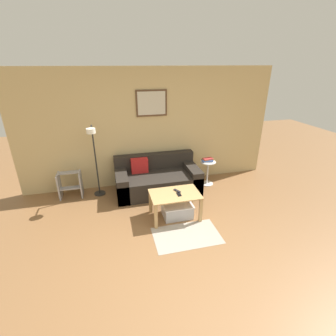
{
  "coord_description": "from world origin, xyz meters",
  "views": [
    {
      "loc": [
        -0.89,
        -2.24,
        2.61
      ],
      "look_at": [
        0.09,
        1.68,
        0.85
      ],
      "focal_mm": 26.0,
      "sensor_mm": 36.0,
      "label": 1
    }
  ],
  "objects_px": {
    "coffee_table": "(175,198)",
    "cell_phone": "(179,194)",
    "side_table": "(208,171)",
    "floor_lamp": "(94,154)",
    "book_stack": "(207,160)",
    "remote_control": "(177,191)",
    "step_stool": "(70,184)",
    "couch": "(157,179)",
    "storage_bin": "(177,209)"
  },
  "relations": [
    {
      "from": "couch",
      "to": "floor_lamp",
      "type": "bearing_deg",
      "value": -178.63
    },
    {
      "from": "step_stool",
      "to": "cell_phone",
      "type": "bearing_deg",
      "value": -33.28
    },
    {
      "from": "cell_phone",
      "to": "step_stool",
      "type": "distance_m",
      "value": 2.37
    },
    {
      "from": "remote_control",
      "to": "cell_phone",
      "type": "height_order",
      "value": "remote_control"
    },
    {
      "from": "coffee_table",
      "to": "floor_lamp",
      "type": "bearing_deg",
      "value": 142.12
    },
    {
      "from": "storage_bin",
      "to": "remote_control",
      "type": "bearing_deg",
      "value": 77.33
    },
    {
      "from": "storage_bin",
      "to": "book_stack",
      "type": "xyz_separation_m",
      "value": [
        1.01,
        1.07,
        0.46
      ]
    },
    {
      "from": "book_stack",
      "to": "step_stool",
      "type": "distance_m",
      "value": 2.99
    },
    {
      "from": "coffee_table",
      "to": "couch",
      "type": "bearing_deg",
      "value": 95.6
    },
    {
      "from": "remote_control",
      "to": "step_stool",
      "type": "xyz_separation_m",
      "value": [
        -1.97,
        1.17,
        -0.2
      ]
    },
    {
      "from": "coffee_table",
      "to": "remote_control",
      "type": "xyz_separation_m",
      "value": [
        0.06,
        0.07,
        0.11
      ]
    },
    {
      "from": "cell_phone",
      "to": "step_stool",
      "type": "bearing_deg",
      "value": 146.46
    },
    {
      "from": "couch",
      "to": "floor_lamp",
      "type": "distance_m",
      "value": 1.42
    },
    {
      "from": "coffee_table",
      "to": "step_stool",
      "type": "xyz_separation_m",
      "value": [
        -1.91,
        1.25,
        -0.09
      ]
    },
    {
      "from": "couch",
      "to": "book_stack",
      "type": "height_order",
      "value": "couch"
    },
    {
      "from": "side_table",
      "to": "coffee_table",
      "type": "bearing_deg",
      "value": -134.84
    },
    {
      "from": "coffee_table",
      "to": "cell_phone",
      "type": "height_order",
      "value": "cell_phone"
    },
    {
      "from": "cell_phone",
      "to": "couch",
      "type": "bearing_deg",
      "value": 98.12
    },
    {
      "from": "coffee_table",
      "to": "step_stool",
      "type": "height_order",
      "value": "step_stool"
    },
    {
      "from": "side_table",
      "to": "book_stack",
      "type": "xyz_separation_m",
      "value": [
        -0.02,
        0.01,
        0.26
      ]
    },
    {
      "from": "step_stool",
      "to": "remote_control",
      "type": "bearing_deg",
      "value": -30.75
    },
    {
      "from": "couch",
      "to": "step_stool",
      "type": "distance_m",
      "value": 1.81
    },
    {
      "from": "storage_bin",
      "to": "remote_control",
      "type": "relative_size",
      "value": 3.6
    },
    {
      "from": "remote_control",
      "to": "coffee_table",
      "type": "bearing_deg",
      "value": -158.99
    },
    {
      "from": "couch",
      "to": "step_stool",
      "type": "bearing_deg",
      "value": 174.56
    },
    {
      "from": "couch",
      "to": "step_stool",
      "type": "xyz_separation_m",
      "value": [
        -1.81,
        0.17,
        0.02
      ]
    },
    {
      "from": "couch",
      "to": "storage_bin",
      "type": "relative_size",
      "value": 3.3
    },
    {
      "from": "coffee_table",
      "to": "book_stack",
      "type": "bearing_deg",
      "value": 45.92
    },
    {
      "from": "floor_lamp",
      "to": "step_stool",
      "type": "xyz_separation_m",
      "value": [
        -0.57,
        0.2,
        -0.69
      ]
    },
    {
      "from": "couch",
      "to": "side_table",
      "type": "relative_size",
      "value": 3.18
    },
    {
      "from": "couch",
      "to": "floor_lamp",
      "type": "relative_size",
      "value": 1.17
    },
    {
      "from": "book_stack",
      "to": "remote_control",
      "type": "xyz_separation_m",
      "value": [
        -1.0,
        -1.03,
        -0.1
      ]
    },
    {
      "from": "floor_lamp",
      "to": "coffee_table",
      "type": "bearing_deg",
      "value": -37.88
    },
    {
      "from": "coffee_table",
      "to": "storage_bin",
      "type": "height_order",
      "value": "coffee_table"
    },
    {
      "from": "book_stack",
      "to": "remote_control",
      "type": "relative_size",
      "value": 1.79
    },
    {
      "from": "couch",
      "to": "storage_bin",
      "type": "height_order",
      "value": "couch"
    },
    {
      "from": "book_stack",
      "to": "step_stool",
      "type": "relative_size",
      "value": 0.5
    },
    {
      "from": "side_table",
      "to": "step_stool",
      "type": "distance_m",
      "value": 3.0
    },
    {
      "from": "side_table",
      "to": "cell_phone",
      "type": "bearing_deg",
      "value": -131.98
    },
    {
      "from": "floor_lamp",
      "to": "book_stack",
      "type": "height_order",
      "value": "floor_lamp"
    },
    {
      "from": "storage_bin",
      "to": "book_stack",
      "type": "bearing_deg",
      "value": 46.65
    },
    {
      "from": "coffee_table",
      "to": "side_table",
      "type": "bearing_deg",
      "value": 45.16
    },
    {
      "from": "floor_lamp",
      "to": "side_table",
      "type": "height_order",
      "value": "floor_lamp"
    },
    {
      "from": "couch",
      "to": "remote_control",
      "type": "relative_size",
      "value": 11.85
    },
    {
      "from": "floor_lamp",
      "to": "cell_phone",
      "type": "relative_size",
      "value": 10.84
    },
    {
      "from": "floor_lamp",
      "to": "cell_phone",
      "type": "bearing_deg",
      "value": -37.91
    },
    {
      "from": "remote_control",
      "to": "cell_phone",
      "type": "bearing_deg",
      "value": -119.4
    },
    {
      "from": "remote_control",
      "to": "side_table",
      "type": "bearing_deg",
      "value": 15.92
    },
    {
      "from": "coffee_table",
      "to": "book_stack",
      "type": "relative_size",
      "value": 3.26
    },
    {
      "from": "coffee_table",
      "to": "step_stool",
      "type": "bearing_deg",
      "value": 146.91
    }
  ]
}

